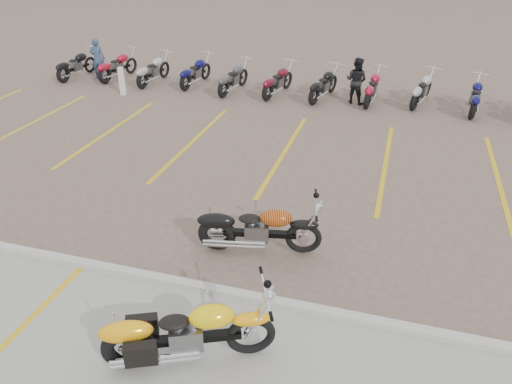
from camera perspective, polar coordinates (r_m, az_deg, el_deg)
ground at (r=10.27m, az=-2.14°, el=-4.25°), size 100.00×100.00×0.00m
curb at (r=8.74m, az=-6.41°, el=-10.74°), size 60.00×0.18×0.12m
parking_stripes at (r=13.66m, az=3.24°, el=4.53°), size 38.00×5.50×0.01m
yellow_cruiser at (r=7.30m, az=-8.09°, el=-15.79°), size 2.28×1.17×1.01m
flame_cruiser at (r=9.37m, az=0.08°, el=-4.33°), size 2.32×0.63×0.96m
person_a at (r=21.27m, az=-17.65°, el=14.34°), size 0.65×0.51×1.57m
person_b at (r=17.69m, az=11.39°, el=12.38°), size 0.91×0.81×1.56m
bollard at (r=18.92m, az=-15.09°, el=12.13°), size 0.17×0.17×1.00m
bg_bike_row at (r=18.41m, az=2.56°, el=12.78°), size 17.44×2.08×1.10m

